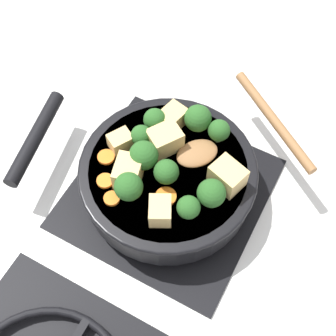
% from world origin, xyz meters
% --- Properties ---
extents(ground_plane, '(2.40, 2.40, 0.00)m').
position_xyz_m(ground_plane, '(0.00, 0.00, 0.00)').
color(ground_plane, silver).
extents(front_burner_grate, '(0.31, 0.31, 0.03)m').
position_xyz_m(front_burner_grate, '(0.00, 0.00, 0.01)').
color(front_burner_grate, black).
rests_on(front_burner_grate, ground_plane).
extents(skillet_pan, '(0.39, 0.28, 0.06)m').
position_xyz_m(skillet_pan, '(0.00, 0.00, 0.06)').
color(skillet_pan, black).
rests_on(skillet_pan, front_burner_grate).
extents(wooden_spoon, '(0.21, 0.23, 0.02)m').
position_xyz_m(wooden_spoon, '(-0.07, -0.10, 0.09)').
color(wooden_spoon, olive).
rests_on(wooden_spoon, skillet_pan).
extents(tofu_cube_center_large, '(0.04, 0.04, 0.03)m').
position_xyz_m(tofu_cube_center_large, '(0.08, -0.00, 0.10)').
color(tofu_cube_center_large, '#DBB770').
rests_on(tofu_cube_center_large, skillet_pan).
extents(tofu_cube_near_handle, '(0.05, 0.05, 0.03)m').
position_xyz_m(tofu_cube_near_handle, '(-0.03, 0.08, 0.10)').
color(tofu_cube_near_handle, '#DBB770').
rests_on(tofu_cube_near_handle, skillet_pan).
extents(tofu_cube_east_chunk, '(0.06, 0.05, 0.04)m').
position_xyz_m(tofu_cube_east_chunk, '(-0.09, -0.02, 0.10)').
color(tofu_cube_east_chunk, '#DBB770').
rests_on(tofu_cube_east_chunk, skillet_pan).
extents(tofu_cube_west_chunk, '(0.04, 0.05, 0.03)m').
position_xyz_m(tofu_cube_west_chunk, '(0.03, -0.08, 0.10)').
color(tofu_cube_west_chunk, '#DBB770').
rests_on(tofu_cube_west_chunk, skillet_pan).
extents(tofu_cube_back_piece, '(0.06, 0.06, 0.04)m').
position_xyz_m(tofu_cube_back_piece, '(0.02, -0.03, 0.10)').
color(tofu_cube_back_piece, '#DBB770').
rests_on(tofu_cube_back_piece, skillet_pan).
extents(tofu_cube_front_piece, '(0.05, 0.06, 0.04)m').
position_xyz_m(tofu_cube_front_piece, '(0.04, 0.04, 0.10)').
color(tofu_cube_front_piece, '#DBB770').
rests_on(tofu_cube_front_piece, skillet_pan).
extents(broccoli_floret_near_spoon, '(0.03, 0.03, 0.04)m').
position_xyz_m(broccoli_floret_near_spoon, '(0.06, -0.02, 0.11)').
color(broccoli_floret_near_spoon, '#709956').
rests_on(broccoli_floret_near_spoon, skillet_pan).
extents(broccoli_floret_center_top, '(0.03, 0.03, 0.04)m').
position_xyz_m(broccoli_floret_center_top, '(-0.06, 0.06, 0.11)').
color(broccoli_floret_center_top, '#709956').
rests_on(broccoli_floret_center_top, skillet_pan).
extents(broccoli_floret_east_rim, '(0.04, 0.04, 0.05)m').
position_xyz_m(broccoli_floret_east_rim, '(-0.08, 0.02, 0.11)').
color(broccoli_floret_east_rim, '#709956').
rests_on(broccoli_floret_east_rim, skillet_pan).
extents(broccoli_floret_west_rim, '(0.04, 0.04, 0.05)m').
position_xyz_m(broccoli_floret_west_rim, '(-0.01, 0.02, 0.11)').
color(broccoli_floret_west_rim, '#709956').
rests_on(broccoli_floret_west_rim, skillet_pan).
extents(broccoli_floret_north_edge, '(0.04, 0.04, 0.05)m').
position_xyz_m(broccoli_floret_north_edge, '(-0.01, -0.09, 0.11)').
color(broccoli_floret_north_edge, '#709956').
rests_on(broccoli_floret_north_edge, skillet_pan).
extents(broccoli_floret_south_cluster, '(0.05, 0.05, 0.05)m').
position_xyz_m(broccoli_floret_south_cluster, '(0.03, 0.01, 0.11)').
color(broccoli_floret_south_cluster, '#709956').
rests_on(broccoli_floret_south_cluster, skillet_pan).
extents(broccoli_floret_mid_floret, '(0.04, 0.04, 0.05)m').
position_xyz_m(broccoli_floret_mid_floret, '(0.03, 0.07, 0.11)').
color(broccoli_floret_mid_floret, '#709956').
rests_on(broccoli_floret_mid_floret, skillet_pan).
extents(broccoli_floret_small_inner, '(0.03, 0.03, 0.04)m').
position_xyz_m(broccoli_floret_small_inner, '(-0.04, -0.08, 0.11)').
color(broccoli_floret_small_inner, '#709956').
rests_on(broccoli_floret_small_inner, skillet_pan).
extents(broccoli_floret_tall_stem, '(0.04, 0.04, 0.04)m').
position_xyz_m(broccoli_floret_tall_stem, '(0.05, -0.06, 0.11)').
color(broccoli_floret_tall_stem, '#709956').
rests_on(broccoli_floret_tall_stem, skillet_pan).
extents(carrot_slice_orange_thin, '(0.02, 0.02, 0.01)m').
position_xyz_m(carrot_slice_orange_thin, '(0.05, 0.09, 0.09)').
color(carrot_slice_orange_thin, orange).
rests_on(carrot_slice_orange_thin, skillet_pan).
extents(carrot_slice_near_center, '(0.03, 0.03, 0.01)m').
position_xyz_m(carrot_slice_near_center, '(0.07, 0.07, 0.09)').
color(carrot_slice_near_center, orange).
rests_on(carrot_slice_near_center, skillet_pan).
extents(carrot_slice_edge_slice, '(0.03, 0.03, 0.01)m').
position_xyz_m(carrot_slice_edge_slice, '(0.09, 0.03, 0.09)').
color(carrot_slice_edge_slice, orange).
rests_on(carrot_slice_edge_slice, skillet_pan).
extents(carrot_slice_under_broccoli, '(0.03, 0.03, 0.01)m').
position_xyz_m(carrot_slice_under_broccoli, '(-0.02, 0.05, 0.09)').
color(carrot_slice_under_broccoli, orange).
rests_on(carrot_slice_under_broccoli, skillet_pan).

